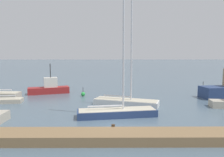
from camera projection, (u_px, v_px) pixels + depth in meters
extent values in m
plane|color=slate|center=(113.00, 124.00, 16.38)|extent=(600.00, 600.00, 0.00)
cube|color=olive|center=(113.00, 137.00, 13.09)|extent=(25.13, 1.89, 0.61)
cylinder|color=#423323|center=(113.00, 130.00, 14.11)|extent=(0.24, 0.24, 0.73)
cylinder|color=silver|center=(1.00, 90.00, 26.62)|extent=(2.90, 0.29, 0.12)
cube|color=white|center=(126.00, 102.00, 22.72)|extent=(7.13, 4.05, 0.60)
cube|color=beige|center=(126.00, 99.00, 22.69)|extent=(6.82, 3.81, 0.04)
cylinder|color=silver|center=(131.00, 51.00, 21.97)|extent=(0.17, 0.17, 10.29)
cylinder|color=silver|center=(117.00, 96.00, 22.98)|extent=(2.97, 1.15, 0.13)
cylinder|color=silver|center=(4.00, 96.00, 23.78)|extent=(2.47, 0.43, 0.11)
cube|color=navy|center=(117.00, 113.00, 18.49)|extent=(7.07, 2.71, 0.61)
cube|color=beige|center=(117.00, 109.00, 18.45)|extent=(6.78, 2.53, 0.04)
cylinder|color=silver|center=(124.00, 34.00, 17.85)|extent=(0.17, 0.17, 13.00)
cylinder|color=silver|center=(106.00, 106.00, 18.26)|extent=(3.09, 0.60, 0.13)
cube|color=maroon|center=(49.00, 90.00, 29.79)|extent=(5.79, 3.38, 0.89)
cube|color=silver|center=(51.00, 82.00, 29.76)|extent=(2.11, 1.79, 1.36)
cylinder|color=#262626|center=(50.00, 71.00, 29.58)|extent=(0.11, 0.11, 1.94)
sphere|color=orange|center=(203.00, 91.00, 30.35)|extent=(0.58, 0.58, 0.58)
cylinder|color=black|center=(203.00, 85.00, 30.26)|extent=(0.06, 0.06, 1.06)
sphere|color=green|center=(83.00, 94.00, 27.82)|extent=(0.55, 0.55, 0.55)
cylinder|color=black|center=(83.00, 90.00, 27.75)|extent=(0.06, 0.06, 0.64)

